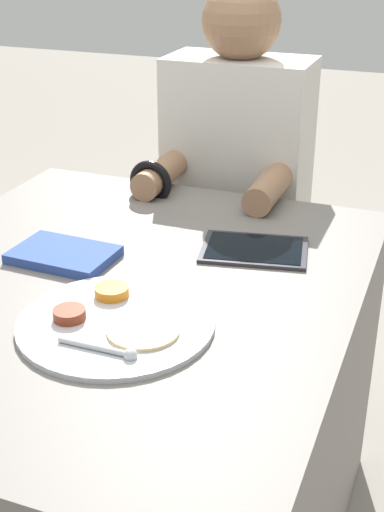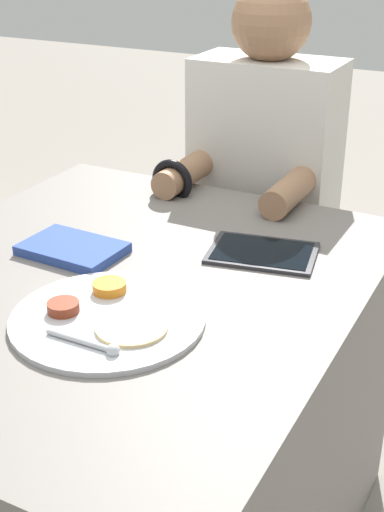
{
  "view_description": "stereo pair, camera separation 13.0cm",
  "coord_description": "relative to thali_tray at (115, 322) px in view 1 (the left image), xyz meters",
  "views": [
    {
      "loc": [
        0.57,
        -1.05,
        1.37
      ],
      "look_at": [
        0.15,
        0.04,
        0.8
      ],
      "focal_mm": 50.0,
      "sensor_mm": 36.0,
      "label": 1
    },
    {
      "loc": [
        0.69,
        -1.0,
        1.37
      ],
      "look_at": [
        0.15,
        0.04,
        0.8
      ],
      "focal_mm": 50.0,
      "sensor_mm": 36.0,
      "label": 2
    }
  ],
  "objects": [
    {
      "name": "dining_table",
      "position": [
        -0.08,
        0.14,
        -0.38
      ],
      "size": [
        0.92,
        1.08,
        0.74
      ],
      "color": "slate",
      "rests_on": "ground_plane"
    },
    {
      "name": "red_notebook",
      "position": [
        -0.21,
        0.19,
        0.0
      ],
      "size": [
        0.21,
        0.14,
        0.02
      ],
      "color": "silver",
      "rests_on": "dining_table"
    },
    {
      "name": "tablet_device",
      "position": [
        0.14,
        0.36,
        -0.0
      ],
      "size": [
        0.24,
        0.19,
        0.01
      ],
      "color": "#28282D",
      "rests_on": "dining_table"
    },
    {
      "name": "person_diner",
      "position": [
        -0.05,
        0.83,
        -0.17
      ],
      "size": [
        0.38,
        0.41,
        1.23
      ],
      "color": "black",
      "rests_on": "ground_plane"
    },
    {
      "name": "thali_tray",
      "position": [
        0.0,
        0.0,
        0.0
      ],
      "size": [
        0.33,
        0.33,
        0.03
      ],
      "color": "#B7BABF",
      "rests_on": "dining_table"
    }
  ]
}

